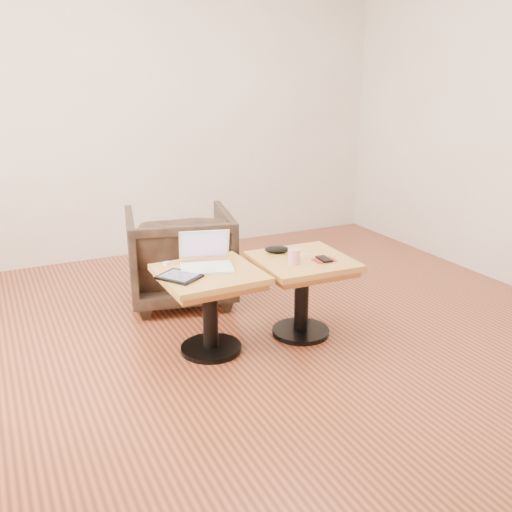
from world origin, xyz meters
name	(u,v)px	position (x,y,z in m)	size (l,w,h in m)	color
room_shell	(273,132)	(0.00, 0.00, 1.35)	(4.52, 4.52, 2.71)	#502819
side_table_left	(210,291)	(-0.40, 0.05, 0.40)	(0.60, 0.60, 0.54)	black
side_table_right	(302,278)	(0.23, 0.01, 0.40)	(0.61, 0.61, 0.54)	black
laptop	(206,260)	(-0.39, 0.13, 0.58)	(0.38, 0.37, 0.22)	white
tablet	(179,277)	(-0.61, 0.01, 0.54)	(0.28, 0.29, 0.02)	black
charging_adapter	(167,264)	(-0.60, 0.26, 0.55)	(0.04, 0.04, 0.02)	white
glasses_case	(277,250)	(0.13, 0.18, 0.56)	(0.17, 0.07, 0.05)	black
striped_cup	(294,256)	(0.12, -0.06, 0.59)	(0.08, 0.08, 0.10)	#E55375
earbuds_tangle	(303,255)	(0.26, 0.05, 0.54)	(0.07, 0.05, 0.01)	white
phone_on_sleeve	(324,259)	(0.33, -0.09, 0.54)	(0.14, 0.13, 0.02)	maroon
armchair	(180,256)	(-0.29, 0.94, 0.36)	(0.76, 0.78, 0.71)	black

